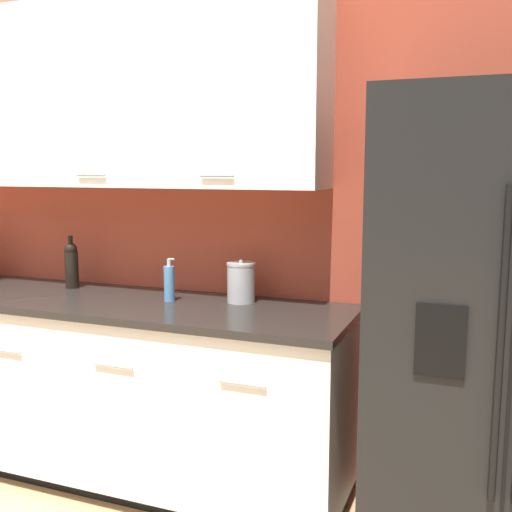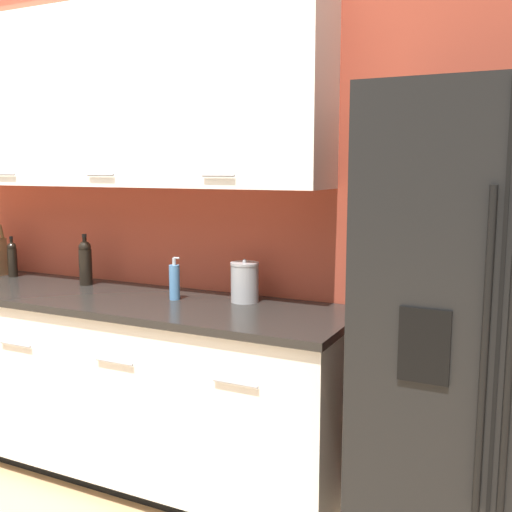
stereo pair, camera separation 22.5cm
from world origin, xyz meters
TOP-DOWN VIEW (x-y plane):
  - wall_back at (0.06, 1.17)m, footprint 10.00×0.39m
  - counter_unit at (0.17, 0.89)m, footprint 2.55×0.64m
  - refrigerator at (2.05, 0.81)m, footprint 0.95×0.81m
  - wine_bottle at (-0.09, 1.03)m, footprint 0.07×0.07m
  - soap_dispenser at (0.55, 0.94)m, footprint 0.06×0.05m
  - oil_bottle at (-0.65, 1.04)m, footprint 0.05×0.05m
  - steel_canister at (0.88, 1.04)m, footprint 0.14×0.14m

SIDE VIEW (x-z plane):
  - counter_unit at x=0.17m, z-range 0.01..0.94m
  - refrigerator at x=2.05m, z-range 0.00..1.83m
  - soap_dispenser at x=0.55m, z-range 0.91..1.12m
  - steel_canister at x=0.88m, z-range 0.92..1.13m
  - oil_bottle at x=-0.65m, z-range 0.92..1.15m
  - wine_bottle at x=-0.09m, z-range 0.92..1.20m
  - wall_back at x=0.06m, z-range 0.20..2.80m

